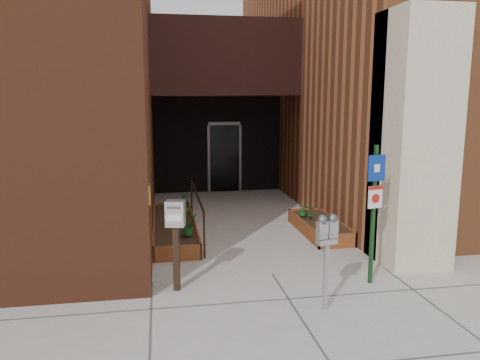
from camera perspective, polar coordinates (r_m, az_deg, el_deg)
name	(u,v)px	position (r m, az deg, el deg)	size (l,w,h in m)	color
ground	(272,274)	(8.06, 3.97, -11.40)	(80.00, 80.00, 0.00)	#9E9991
architecture	(212,27)	(14.42, -3.39, 18.12)	(20.00, 14.60, 10.00)	brown
planter_left	(174,228)	(10.37, -8.03, -5.80)	(0.90, 3.60, 0.30)	brown
planter_right	(319,227)	(10.46, 9.67, -5.70)	(0.80, 2.20, 0.30)	brown
handrail	(197,200)	(10.20, -5.29, -2.45)	(0.04, 3.34, 0.90)	black
parking_meter	(327,236)	(6.55, 10.55, -6.76)	(0.32, 0.18, 1.38)	#A4A4A7
sign_post	(374,200)	(7.58, 16.07, -2.34)	(0.30, 0.10, 2.23)	#153A19
payment_dropbox	(176,226)	(7.18, -7.86, -5.59)	(0.32, 0.27, 1.41)	black
shrub_left_a	(187,225)	(9.18, -6.45, -5.45)	(0.36, 0.36, 0.40)	#19581C
shrub_left_b	(183,213)	(10.24, -6.93, -4.06)	(0.18, 0.18, 0.33)	#235D1A
shrub_left_c	(186,207)	(10.86, -6.65, -3.24)	(0.18, 0.18, 0.33)	#1F5F1B
shrub_left_d	(185,200)	(11.47, -6.77, -2.49)	(0.18, 0.18, 0.35)	#234F16
shrub_right_a	(326,222)	(9.67, 10.38, -5.03)	(0.18, 0.18, 0.31)	#204F16
shrub_right_b	(311,212)	(10.49, 8.59, -3.84)	(0.16, 0.16, 0.30)	#175118
shrub_right_c	(303,210)	(10.67, 7.73, -3.59)	(0.27, 0.27, 0.30)	#1B5F20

